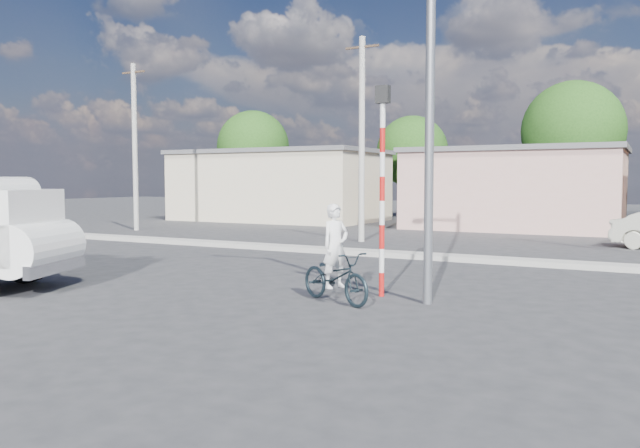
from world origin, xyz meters
The scene contains 9 objects.
ground_plane centered at (0.00, 0.00, 0.00)m, with size 120.00×120.00×0.00m, color #2A2A2C.
median centered at (0.00, 8.00, 0.08)m, with size 40.00×0.80×0.16m, color #99968E.
bicycle centered at (2.65, 0.45, 0.51)m, with size 0.68×1.96×1.03m, color black.
cyclist centered at (2.65, 0.45, 0.83)m, with size 0.61×0.40×1.67m, color white.
traffic_pole centered at (3.20, 1.50, 2.59)m, with size 0.28×0.18×4.36m.
streetlight centered at (4.14, 1.20, 4.96)m, with size 2.34×0.22×9.00m.
building_row centered at (1.10, 22.00, 2.13)m, with size 37.80×7.30×4.44m.
tree_row centered at (7.45, 28.53, 4.96)m, with size 51.24×7.43×8.42m.
utility_poles centered at (3.25, 12.00, 4.07)m, with size 35.40×0.24×8.00m.
Camera 1 is at (8.14, -10.49, 2.42)m, focal length 35.00 mm.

